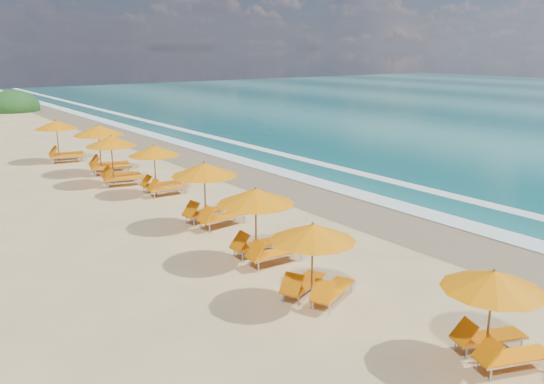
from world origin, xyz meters
The scene contains 11 objects.
ground centered at (0.00, 0.00, 0.00)m, with size 160.00×160.00×0.00m, color #D0B67A.
wet_sand centered at (4.00, 0.00, 0.01)m, with size 4.00×160.00×0.01m, color #8E7954.
surf_foam centered at (6.70, 0.00, 0.03)m, with size 4.00×160.00×0.01m.
station_2 centered at (-1.76, -9.89, 1.14)m, with size 2.62×2.57×2.03m.
station_3 centered at (-2.85, -5.68, 1.19)m, with size 2.78×2.75×2.12m.
station_4 centered at (-2.35, -2.68, 1.29)m, with size 2.55×2.37×2.30m.
station_5 centered at (-1.83, 1.23, 1.32)m, with size 2.72×2.56×2.35m.
station_6 centered at (-1.36, 6.35, 1.23)m, with size 2.45×2.28×2.19m.
station_7 centered at (-2.16, 9.13, 1.30)m, with size 2.81×2.70×2.32m.
station_8 centered at (-1.77, 11.77, 1.40)m, with size 3.08×2.97×2.50m.
station_9 centered at (-2.60, 16.14, 1.32)m, with size 2.85×2.74×2.35m.
Camera 1 is at (-11.24, -15.40, 6.10)m, focal length 37.01 mm.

